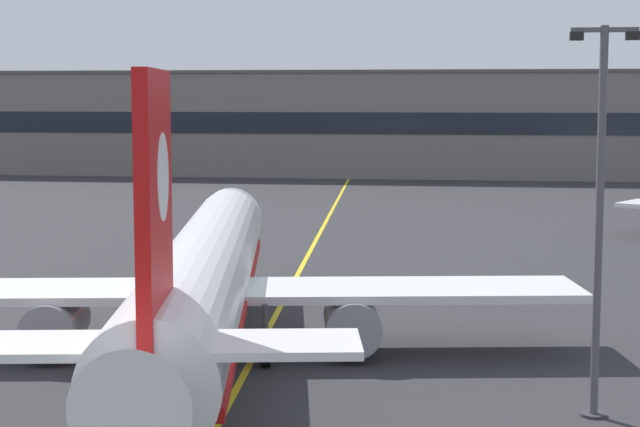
% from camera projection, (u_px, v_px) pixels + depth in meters
% --- Properties ---
extents(taxiway_centreline, '(13.09, 179.57, 0.01)m').
position_uv_depth(taxiway_centreline, '(292.00, 285.00, 61.46)').
color(taxiway_centreline, yellow).
rests_on(taxiway_centreline, ground).
extents(airliner_foreground, '(32.35, 41.36, 11.65)m').
position_uv_depth(airliner_foreground, '(204.00, 277.00, 44.42)').
color(airliner_foreground, white).
rests_on(airliner_foreground, ground).
extents(apron_lamp_post, '(2.24, 0.90, 13.25)m').
position_uv_depth(apron_lamp_post, '(599.00, 216.00, 35.65)').
color(apron_lamp_post, '#515156').
rests_on(apron_lamp_post, ground).
extents(terminal_building, '(137.28, 12.40, 14.17)m').
position_uv_depth(terminal_building, '(437.00, 124.00, 142.11)').
color(terminal_building, slate).
rests_on(terminal_building, ground).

